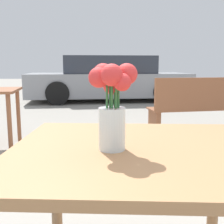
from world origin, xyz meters
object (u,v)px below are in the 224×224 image
at_px(parked_car, 108,79).
at_px(bench_near, 216,107).
at_px(flower_vase, 112,103).
at_px(table_front, 138,178).

bearing_deg(parked_car, bench_near, -72.84).
distance_m(flower_vase, parked_car, 7.16).
bearing_deg(flower_vase, parked_car, 89.64).
bearing_deg(flower_vase, bench_near, 62.30).
bearing_deg(bench_near, parked_car, 107.16).
bearing_deg(flower_vase, table_front, 15.68).
bearing_deg(parked_car, table_front, -89.64).
height_order(table_front, bench_near, bench_near).
relative_size(bench_near, parked_car, 0.39).
relative_size(table_front, flower_vase, 3.25).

